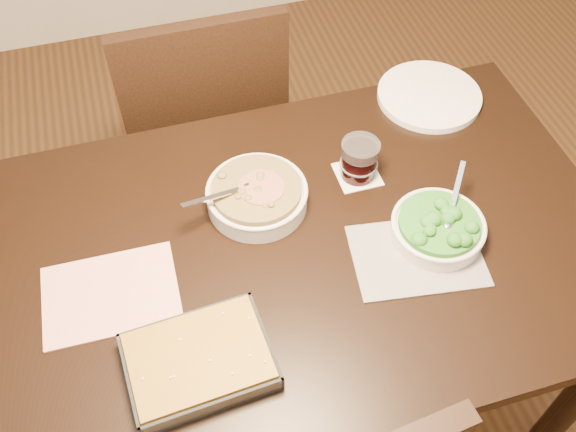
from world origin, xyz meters
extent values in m
plane|color=#3F2612|center=(0.00, 0.00, 0.00)|extent=(4.00, 4.00, 0.00)
cube|color=black|center=(0.00, 0.00, 0.73)|extent=(1.40, 0.90, 0.04)
cube|color=black|center=(0.00, 0.00, 0.66)|extent=(1.26, 0.76, 0.08)
cylinder|color=black|center=(-0.62, 0.37, 0.35)|extent=(0.07, 0.07, 0.71)
cylinder|color=black|center=(0.62, 0.37, 0.35)|extent=(0.07, 0.07, 0.71)
cube|color=#C34237|center=(-0.43, -0.02, 0.75)|extent=(0.28, 0.21, 0.01)
cube|color=#292830|center=(0.22, -0.11, 0.75)|extent=(0.30, 0.24, 0.00)
cube|color=white|center=(0.18, 0.16, 0.75)|extent=(0.10, 0.10, 0.00)
cylinder|color=silver|center=(-0.07, 0.14, 0.77)|extent=(0.23, 0.23, 0.04)
torus|color=silver|center=(-0.07, 0.14, 0.80)|extent=(0.23, 0.23, 0.01)
cylinder|color=#36230E|center=(-0.07, 0.14, 0.80)|extent=(0.20, 0.20, 0.02)
cube|color=silver|center=(-0.14, 0.11, 0.82)|extent=(0.14, 0.06, 0.05)
cylinder|color=maroon|center=(-0.06, 0.13, 0.81)|extent=(0.10, 0.10, 0.00)
cylinder|color=silver|center=(0.28, -0.07, 0.77)|extent=(0.20, 0.20, 0.04)
torus|color=silver|center=(0.28, -0.07, 0.79)|extent=(0.21, 0.21, 0.01)
cylinder|color=#124B11|center=(0.28, -0.07, 0.80)|extent=(0.18, 0.18, 0.02)
cube|color=silver|center=(0.32, -0.01, 0.81)|extent=(0.09, 0.12, 0.04)
cube|color=silver|center=(-0.28, -0.23, 0.75)|extent=(0.28, 0.22, 0.01)
cube|color=#633C0E|center=(-0.28, -0.23, 0.78)|extent=(0.27, 0.20, 0.04)
cube|color=silver|center=(-0.29, -0.13, 0.77)|extent=(0.27, 0.02, 0.04)
cube|color=silver|center=(-0.27, -0.32, 0.77)|extent=(0.27, 0.02, 0.04)
cube|color=silver|center=(-0.15, -0.22, 0.77)|extent=(0.02, 0.20, 0.04)
cube|color=silver|center=(-0.41, -0.24, 0.77)|extent=(0.02, 0.20, 0.04)
cylinder|color=black|center=(0.18, 0.16, 0.79)|extent=(0.08, 0.08, 0.07)
cylinder|color=silver|center=(0.18, 0.16, 0.84)|extent=(0.09, 0.09, 0.03)
cylinder|color=white|center=(0.46, 0.36, 0.76)|extent=(0.27, 0.27, 0.02)
cube|color=black|center=(-0.11, 0.75, 0.47)|extent=(0.46, 0.46, 0.04)
cylinder|color=black|center=(0.09, 0.95, 0.22)|extent=(0.04, 0.04, 0.44)
cylinder|color=black|center=(0.09, 0.56, 0.22)|extent=(0.04, 0.04, 0.44)
cylinder|color=black|center=(-0.31, 0.95, 0.22)|extent=(0.04, 0.04, 0.44)
cylinder|color=black|center=(-0.31, 0.55, 0.22)|extent=(0.04, 0.04, 0.44)
cube|color=black|center=(-0.11, 0.54, 0.73)|extent=(0.46, 0.04, 0.49)
camera|label=1|loc=(-0.27, -0.79, 1.89)|focal=40.00mm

